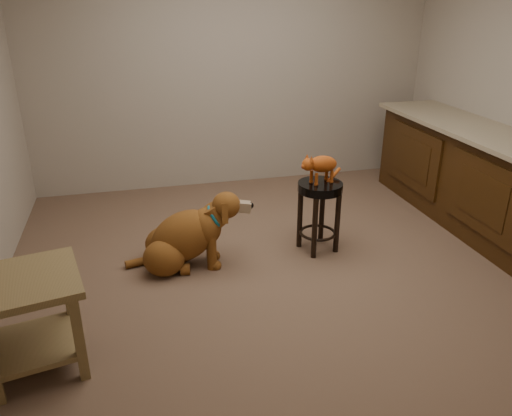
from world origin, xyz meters
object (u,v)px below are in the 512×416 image
object	(u,v)px
golden_retriever	(185,238)
tabby_kitten	(320,165)
side_table	(30,310)
wood_stool	(443,177)
padded_stool	(319,203)

from	to	relation	value
golden_retriever	tabby_kitten	bearing A→B (deg)	7.26
side_table	golden_retriever	distance (m)	1.42
wood_stool	padded_stool	bearing A→B (deg)	-161.70
wood_stool	side_table	xyz separation A→B (m)	(-3.67, -1.51, 0.04)
wood_stool	golden_retriever	bearing A→B (deg)	-169.20
wood_stool	side_table	size ratio (longest dim) A/B	1.01
golden_retriever	wood_stool	bearing A→B (deg)	17.89
wood_stool	golden_retriever	xyz separation A→B (m)	(-2.67, -0.51, -0.11)
padded_stool	golden_retriever	distance (m)	1.16
golden_retriever	tabby_kitten	size ratio (longest dim) A/B	2.45
wood_stool	tabby_kitten	size ratio (longest dim) A/B	1.61
side_table	golden_retriever	bearing A→B (deg)	45.06
golden_retriever	tabby_kitten	xyz separation A→B (m)	(1.14, 0.00, 0.52)
wood_stool	tabby_kitten	xyz separation A→B (m)	(-1.54, -0.51, 0.41)
padded_stool	wood_stool	world-z (taller)	wood_stool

